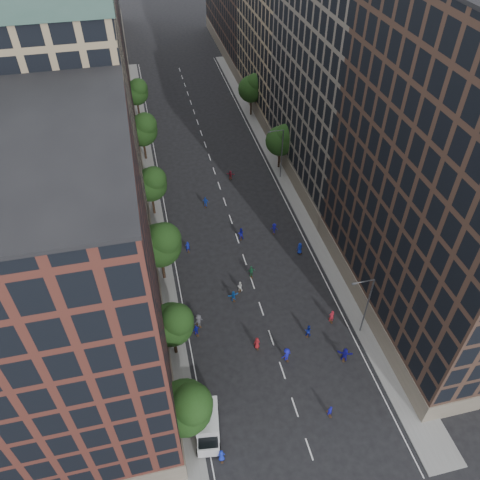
{
  "coord_description": "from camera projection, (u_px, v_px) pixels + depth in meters",
  "views": [
    {
      "loc": [
        -11.1,
        -17.91,
        45.64
      ],
      "look_at": [
        -0.19,
        28.92,
        2.0
      ],
      "focal_mm": 35.0,
      "sensor_mm": 36.0,
      "label": 1
    }
  ],
  "objects": [
    {
      "name": "skater_0",
      "position": [
        221.0,
        456.0,
        44.22
      ],
      "size": [
        0.8,
        0.54,
        1.57
      ],
      "primitive_type": "imported",
      "rotation": [
        0.0,
        0.0,
        3.09
      ],
      "color": "#172BBC",
      "rests_on": "ground"
    },
    {
      "name": "bldg_left_b",
      "position": [
        76.0,
        138.0,
        56.08
      ],
      "size": [
        14.0,
        26.0,
        34.0
      ],
      "primitive_type": "cube",
      "color": "#968262",
      "rests_on": "ground"
    },
    {
      "name": "skater_8",
      "position": [
        240.0,
        286.0,
        60.19
      ],
      "size": [
        0.89,
        0.8,
        1.5
      ],
      "primitive_type": "imported",
      "rotation": [
        0.0,
        0.0,
        2.75
      ],
      "color": "white",
      "rests_on": "ground"
    },
    {
      "name": "streetlamp_near",
      "position": [
        366.0,
        303.0,
        52.38
      ],
      "size": [
        2.64,
        0.22,
        9.06
      ],
      "color": "#595B60",
      "rests_on": "ground"
    },
    {
      "name": "bldg_right_c",
      "position": [
        288.0,
        18.0,
        88.09
      ],
      "size": [
        14.0,
        26.0,
        35.0
      ],
      "primitive_type": "cube",
      "color": "#968262",
      "rests_on": "ground"
    },
    {
      "name": "skater_15",
      "position": [
        274.0,
        229.0,
        68.51
      ],
      "size": [
        1.23,
        1.0,
        1.67
      ],
      "primitive_type": "imported",
      "rotation": [
        0.0,
        0.0,
        2.73
      ],
      "color": "#1514A2",
      "rests_on": "ground"
    },
    {
      "name": "sidewalk_left",
      "position": [
        146.0,
        186.0,
        77.65
      ],
      "size": [
        4.0,
        105.0,
        0.15
      ],
      "primitive_type": "cube",
      "color": "slate",
      "rests_on": "ground"
    },
    {
      "name": "bldg_right_b",
      "position": [
        343.0,
        82.0,
        69.29
      ],
      "size": [
        14.0,
        28.0,
        33.0
      ],
      "primitive_type": "cube",
      "color": "#6A6257",
      "rests_on": "ground"
    },
    {
      "name": "tree_left_3",
      "position": [
        151.0,
        183.0,
        68.44
      ],
      "size": [
        5.0,
        5.0,
        8.58
      ],
      "color": "black",
      "rests_on": "ground"
    },
    {
      "name": "bldg_left_c",
      "position": [
        84.0,
        83.0,
        74.68
      ],
      "size": [
        14.0,
        20.0,
        28.0
      ],
      "primitive_type": "cube",
      "color": "#4E251E",
      "rests_on": "ground"
    },
    {
      "name": "skater_1",
      "position": [
        330.0,
        411.0,
        47.6
      ],
      "size": [
        0.59,
        0.43,
        1.49
      ],
      "primitive_type": "imported",
      "rotation": [
        0.0,
        0.0,
        3.29
      ],
      "color": "#13139A",
      "rests_on": "ground"
    },
    {
      "name": "skater_17",
      "position": [
        230.0,
        175.0,
        78.89
      ],
      "size": [
        1.47,
        0.96,
        1.52
      ],
      "primitive_type": "imported",
      "rotation": [
        0.0,
        0.0,
        2.75
      ],
      "color": "maroon",
      "rests_on": "ground"
    },
    {
      "name": "skater_11",
      "position": [
        233.0,
        296.0,
        58.96
      ],
      "size": [
        1.49,
        0.7,
        1.55
      ],
      "primitive_type": "imported",
      "rotation": [
        0.0,
        0.0,
        3.31
      ],
      "color": "#1551AB",
      "rests_on": "ground"
    },
    {
      "name": "ground",
      "position": [
        225.0,
        204.0,
        74.3
      ],
      "size": [
        240.0,
        240.0,
        0.0
      ],
      "primitive_type": "plane",
      "color": "black",
      "rests_on": "ground"
    },
    {
      "name": "sidewalk_right",
      "position": [
        284.0,
        168.0,
        81.68
      ],
      "size": [
        4.0,
        105.0,
        0.15
      ],
      "primitive_type": "cube",
      "color": "slate",
      "rests_on": "ground"
    },
    {
      "name": "skater_6",
      "position": [
        257.0,
        343.0,
        53.63
      ],
      "size": [
        0.87,
        0.64,
        1.65
      ],
      "primitive_type": "imported",
      "rotation": [
        0.0,
        0.0,
        3.29
      ],
      "color": "maroon",
      "rests_on": "ground"
    },
    {
      "name": "skater_7",
      "position": [
        332.0,
        316.0,
        56.4
      ],
      "size": [
        0.68,
        0.46,
        1.83
      ],
      "primitive_type": "imported",
      "rotation": [
        0.0,
        0.0,
        3.17
      ],
      "color": "#A91C2A",
      "rests_on": "ground"
    },
    {
      "name": "skater_4",
      "position": [
        196.0,
        330.0,
        55.04
      ],
      "size": [
        0.97,
        0.64,
        1.54
      ],
      "primitive_type": "imported",
      "rotation": [
        0.0,
        0.0,
        3.46
      ],
      "color": "#141BA8",
      "rests_on": "ground"
    },
    {
      "name": "cargo_van",
      "position": [
        208.0,
        425.0,
        45.78
      ],
      "size": [
        3.01,
        5.28,
        2.67
      ],
      "rotation": [
        0.0,
        0.0,
        -0.14
      ],
      "color": "silver",
      "rests_on": "ground"
    },
    {
      "name": "streetlamp_far",
      "position": [
        281.0,
        151.0,
        76.18
      ],
      "size": [
        2.64,
        0.22,
        9.06
      ],
      "color": "#595B60",
      "rests_on": "ground"
    },
    {
      "name": "bldg_right_a",
      "position": [
        455.0,
        184.0,
        47.37
      ],
      "size": [
        14.0,
        30.0,
        36.0
      ],
      "primitive_type": "cube",
      "color": "#402C22",
      "rests_on": "ground"
    },
    {
      "name": "tree_left_0",
      "position": [
        187.0,
        407.0,
        42.38
      ],
      "size": [
        5.2,
        5.2,
        8.83
      ],
      "color": "black",
      "rests_on": "ground"
    },
    {
      "name": "bldg_left_a",
      "position": [
        74.0,
        298.0,
        40.12
      ],
      "size": [
        14.0,
        22.0,
        30.0
      ],
      "primitive_type": "cube",
      "color": "#4E251E",
      "rests_on": "ground"
    },
    {
      "name": "tree_right_a",
      "position": [
        282.0,
        139.0,
        78.1
      ],
      "size": [
        5.0,
        5.0,
        8.39
      ],
      "color": "black",
      "rests_on": "ground"
    },
    {
      "name": "skater_10",
      "position": [
        251.0,
        272.0,
        61.93
      ],
      "size": [
        1.09,
        0.5,
        1.82
      ],
      "primitive_type": "imported",
      "rotation": [
        0.0,
        0.0,
        3.2
      ],
      "color": "#1C5E38",
      "rests_on": "ground"
    },
    {
      "name": "skater_2",
      "position": [
        308.0,
        331.0,
        54.92
      ],
      "size": [
        0.98,
        0.89,
        1.65
      ],
      "primitive_type": "imported",
      "rotation": [
        0.0,
        0.0,
        2.73
      ],
      "color": "navy",
      "rests_on": "ground"
    },
    {
      "name": "skater_14",
      "position": [
        241.0,
        234.0,
        67.53
      ],
      "size": [
        1.06,
        0.92,
        1.85
      ],
      "primitive_type": "imported",
      "rotation": [
        0.0,
        0.0,
        2.86
      ],
      "color": "#111291",
      "rests_on": "ground"
    },
    {
      "name": "tree_left_2",
      "position": [
        161.0,
        244.0,
        57.97
      ],
      "size": [
        5.6,
        5.6,
        9.45
      ],
      "color": "black",
      "rests_on": "ground"
    },
    {
      "name": "skater_13",
      "position": [
        188.0,
        247.0,
        65.58
      ],
      "size": [
        0.7,
        0.54,
        1.72
      ],
      "primitive_type": "imported",
      "rotation": [
        0.0,
        0.0,
        3.36
      ],
      "color": "#122098",
      "rests_on": "ground"
    },
    {
      "name": "tree_right_b",
      "position": [
        252.0,
        87.0,
        92.3
      ],
      "size": [
        5.2,
        5.2,
        8.83
      ],
      "color": "black",
      "rests_on": "ground"
    },
    {
      "name": "skater_3",
      "position": [
        286.0,
        355.0,
        52.35
      ],
      "size": [
        1.36,
        1.06,
        1.86
      ],
      "primitive_type": "imported",
      "rotation": [
        0.0,
        0.0,
        3.49
      ],
      "color": "#1516AE",
      "rests_on": "ground"
    },
    {
      "name": "skater_12",
      "position": [
        300.0,
        248.0,
        65.27
      ],
      "size": [
        0.99,
        0.77,
        1.79
      ],
      "primitive_type": "imported",
      "rotation": [
        0.0,
        0.0,
        3.39
      ],
      "color": "#142AA7",
      "rests_on": "ground"
    },
    {
      "name": "skater_9",
      "position": [
        199.0,
        321.0,
        55.85
      ],
      "size": [
        1.38,
        1.12,
        1.87
      ],
      "primitive_type": "imported",
      "rotation": [
        0.0,
        0.0,
        3.56
      ],
      "color": "#48494E",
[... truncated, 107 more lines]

